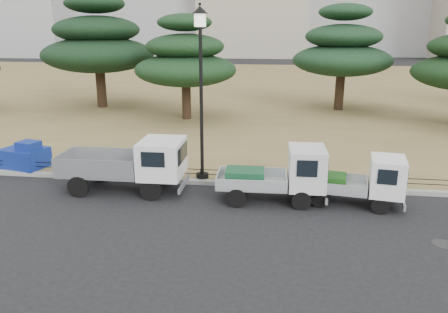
# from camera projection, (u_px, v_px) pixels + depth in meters

# --- Properties ---
(ground) EXTENTS (220.00, 220.00, 0.00)m
(ground) POSITION_uv_depth(u_px,v_px,m) (215.00, 213.00, 13.92)
(ground) COLOR black
(lawn) EXTENTS (120.00, 56.00, 0.15)m
(lawn) POSITION_uv_depth(u_px,v_px,m) (265.00, 88.00, 42.97)
(lawn) COLOR olive
(lawn) RESTS_ON ground
(curb) EXTENTS (120.00, 0.25, 0.16)m
(curb) POSITION_uv_depth(u_px,v_px,m) (226.00, 183.00, 16.36)
(curb) COLOR gray
(curb) RESTS_ON ground
(truck_large) EXTENTS (4.45, 1.86, 1.92)m
(truck_large) POSITION_uv_depth(u_px,v_px,m) (130.00, 163.00, 15.53)
(truck_large) COLOR black
(truck_large) RESTS_ON ground
(truck_kei_front) EXTENTS (3.63, 1.69, 1.89)m
(truck_kei_front) POSITION_uv_depth(u_px,v_px,m) (280.00, 175.00, 14.65)
(truck_kei_front) COLOR black
(truck_kei_front) RESTS_ON ground
(truck_kei_rear) EXTENTS (3.36, 1.78, 1.68)m
(truck_kei_rear) POSITION_uv_depth(u_px,v_px,m) (361.00, 181.00, 14.36)
(truck_kei_rear) COLOR black
(truck_kei_rear) RESTS_ON ground
(street_lamp) EXTENTS (0.56, 0.56, 6.26)m
(street_lamp) POSITION_uv_depth(u_px,v_px,m) (201.00, 66.00, 15.57)
(street_lamp) COLOR black
(street_lamp) RESTS_ON lawn
(pipe_fence) EXTENTS (38.00, 0.04, 0.40)m
(pipe_fence) POSITION_uv_depth(u_px,v_px,m) (227.00, 173.00, 16.41)
(pipe_fence) COLOR black
(pipe_fence) RESTS_ON lawn
(tarp_pile) EXTENTS (1.94, 1.60, 1.14)m
(tarp_pile) POSITION_uv_depth(u_px,v_px,m) (25.00, 156.00, 17.93)
(tarp_pile) COLOR navy
(tarp_pile) RESTS_ON lawn
(manhole) EXTENTS (0.60, 0.60, 0.01)m
(manhole) POSITION_uv_depth(u_px,v_px,m) (443.00, 244.00, 11.90)
(manhole) COLOR #2D2D30
(manhole) RESTS_ON ground
(pine_west_near) EXTENTS (7.82, 7.82, 7.82)m
(pine_west_near) POSITION_uv_depth(u_px,v_px,m) (98.00, 43.00, 30.67)
(pine_west_near) COLOR black
(pine_west_near) RESTS_ON lawn
(pine_center_left) EXTENTS (6.30, 6.30, 6.40)m
(pine_center_left) POSITION_uv_depth(u_px,v_px,m) (185.00, 59.00, 26.76)
(pine_center_left) COLOR black
(pine_center_left) RESTS_ON lawn
(pine_center_right) EXTENTS (6.73, 6.73, 7.14)m
(pine_center_right) POSITION_uv_depth(u_px,v_px,m) (343.00, 50.00, 29.69)
(pine_center_right) COLOR black
(pine_center_right) RESTS_ON lawn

